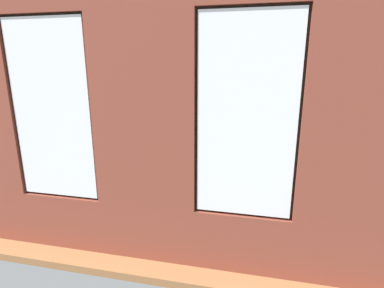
# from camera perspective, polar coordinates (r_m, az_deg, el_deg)

# --- Properties ---
(ground_plane) EXTENTS (6.89, 5.86, 0.10)m
(ground_plane) POSITION_cam_1_polar(r_m,az_deg,el_deg) (6.28, 0.09, -7.65)
(ground_plane) COLOR #99663D
(brick_wall_with_windows) EXTENTS (6.29, 0.30, 3.49)m
(brick_wall_with_windows) POSITION_cam_1_polar(r_m,az_deg,el_deg) (3.42, -9.21, 3.99)
(brick_wall_with_windows) COLOR brown
(brick_wall_with_windows) RESTS_ON ground_plane
(white_wall_right) EXTENTS (0.10, 4.86, 3.49)m
(white_wall_right) POSITION_cam_1_polar(r_m,az_deg,el_deg) (7.01, -26.12, 8.39)
(white_wall_right) COLOR silver
(white_wall_right) RESTS_ON ground_plane
(couch_by_window) EXTENTS (1.71, 0.87, 0.80)m
(couch_by_window) POSITION_cam_1_polar(r_m,az_deg,el_deg) (4.49, -6.57, -12.06)
(couch_by_window) COLOR black
(couch_by_window) RESTS_ON ground_plane
(couch_left) EXTENTS (0.94, 1.95, 0.80)m
(couch_left) POSITION_cam_1_polar(r_m,az_deg,el_deg) (5.87, 23.59, -6.62)
(couch_left) COLOR black
(couch_left) RESTS_ON ground_plane
(coffee_table) EXTENTS (1.42, 0.84, 0.40)m
(coffee_table) POSITION_cam_1_polar(r_m,az_deg,el_deg) (6.21, 2.75, -3.93)
(coffee_table) COLOR tan
(coffee_table) RESTS_ON ground_plane
(cup_ceramic) EXTENTS (0.08, 0.08, 0.10)m
(cup_ceramic) POSITION_cam_1_polar(r_m,az_deg,el_deg) (6.31, 1.34, -2.71)
(cup_ceramic) COLOR #4C4C51
(cup_ceramic) RESTS_ON coffee_table
(candle_jar) EXTENTS (0.08, 0.08, 0.12)m
(candle_jar) POSITION_cam_1_polar(r_m,az_deg,el_deg) (6.18, 2.76, -2.99)
(candle_jar) COLOR #B7333D
(candle_jar) RESTS_ON coffee_table
(table_plant_small) EXTENTS (0.14, 0.14, 0.21)m
(table_plant_small) POSITION_cam_1_polar(r_m,az_deg,el_deg) (6.03, 3.56, -2.92)
(table_plant_small) COLOR gray
(table_plant_small) RESTS_ON coffee_table
(remote_black) EXTENTS (0.14, 0.17, 0.02)m
(remote_black) POSITION_cam_1_polar(r_m,az_deg,el_deg) (6.16, -1.36, -3.52)
(remote_black) COLOR black
(remote_black) RESTS_ON coffee_table
(media_console) EXTENTS (1.00, 0.42, 0.58)m
(media_console) POSITION_cam_1_polar(r_m,az_deg,el_deg) (7.66, -19.93, -1.70)
(media_console) COLOR black
(media_console) RESTS_ON ground_plane
(tv_flatscreen) EXTENTS (1.19, 0.20, 0.77)m
(tv_flatscreen) POSITION_cam_1_polar(r_m,az_deg,el_deg) (7.51, -20.37, 3.24)
(tv_flatscreen) COLOR black
(tv_flatscreen) RESTS_ON media_console
(papasan_chair) EXTENTS (1.13, 1.13, 0.70)m
(papasan_chair) POSITION_cam_1_polar(r_m,az_deg,el_deg) (7.88, -5.59, 0.78)
(papasan_chair) COLOR olive
(papasan_chair) RESTS_ON ground_plane
(potted_plant_corner_far_left) EXTENTS (0.77, 0.71, 1.14)m
(potted_plant_corner_far_left) POSITION_cam_1_polar(r_m,az_deg,el_deg) (4.28, 30.13, -11.62)
(potted_plant_corner_far_left) COLOR #9E5638
(potted_plant_corner_far_left) RESTS_ON ground_plane
(potted_plant_near_tv) EXTENTS (1.08, 1.09, 1.22)m
(potted_plant_near_tv) POSITION_cam_1_polar(r_m,az_deg,el_deg) (6.52, -20.52, -1.29)
(potted_plant_near_tv) COLOR brown
(potted_plant_near_tv) RESTS_ON ground_plane
(potted_plant_by_left_couch) EXTENTS (0.36, 0.36, 0.58)m
(potted_plant_by_left_couch) POSITION_cam_1_polar(r_m,az_deg,el_deg) (7.11, 18.47, -1.94)
(potted_plant_by_left_couch) COLOR gray
(potted_plant_by_left_couch) RESTS_ON ground_plane
(potted_plant_mid_room_small) EXTENTS (0.30, 0.30, 0.53)m
(potted_plant_mid_room_small) POSITION_cam_1_polar(r_m,az_deg,el_deg) (6.67, 10.86, -3.08)
(potted_plant_mid_room_small) COLOR gray
(potted_plant_mid_room_small) RESTS_ON ground_plane
(potted_plant_corner_near_left) EXTENTS (0.77, 0.80, 1.18)m
(potted_plant_corner_near_left) POSITION_cam_1_polar(r_m,az_deg,el_deg) (7.91, 22.00, 0.77)
(potted_plant_corner_near_left) COLOR #9E5638
(potted_plant_corner_near_left) RESTS_ON ground_plane
(potted_plant_between_couches) EXTENTS (0.61, 0.61, 0.90)m
(potted_plant_between_couches) POSITION_cam_1_polar(r_m,az_deg,el_deg) (4.20, 10.92, -10.07)
(potted_plant_between_couches) COLOR beige
(potted_plant_between_couches) RESTS_ON ground_plane
(potted_plant_foreground_right) EXTENTS (0.40, 0.40, 0.74)m
(potted_plant_foreground_right) POSITION_cam_1_polar(r_m,az_deg,el_deg) (8.63, -13.51, 1.88)
(potted_plant_foreground_right) COLOR #47423D
(potted_plant_foreground_right) RESTS_ON ground_plane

